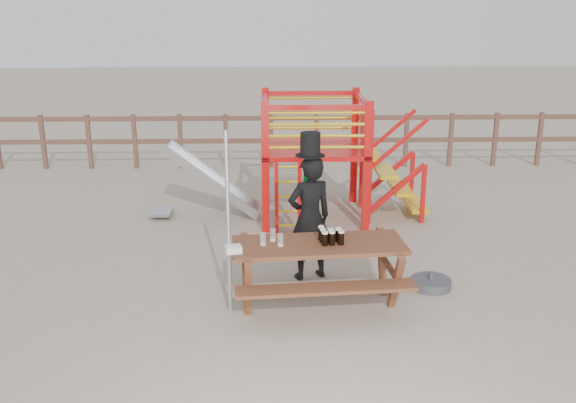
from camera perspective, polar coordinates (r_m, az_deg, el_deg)
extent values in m
plane|color=tan|center=(7.80, 2.42, -9.69)|extent=(60.00, 60.00, 0.00)
cube|color=brown|center=(14.15, 0.52, 7.43)|extent=(15.00, 0.06, 0.10)
cube|color=brown|center=(14.24, 0.52, 5.43)|extent=(15.00, 0.06, 0.10)
cube|color=brown|center=(15.08, -20.94, 4.95)|extent=(0.09, 0.09, 1.20)
cube|color=brown|center=(14.78, -17.27, 5.09)|extent=(0.09, 0.09, 1.20)
cube|color=brown|center=(14.54, -13.46, 5.20)|extent=(0.09, 0.09, 1.20)
cube|color=brown|center=(14.37, -9.54, 5.30)|extent=(0.09, 0.09, 1.20)
cube|color=brown|center=(14.27, -5.54, 5.37)|extent=(0.09, 0.09, 1.20)
cube|color=brown|center=(14.23, -1.50, 5.42)|extent=(0.09, 0.09, 1.20)
cube|color=brown|center=(14.27, 2.53, 5.44)|extent=(0.09, 0.09, 1.20)
cube|color=brown|center=(14.38, 6.53, 5.43)|extent=(0.09, 0.09, 1.20)
cube|color=brown|center=(14.55, 10.45, 5.40)|extent=(0.09, 0.09, 1.20)
cube|color=brown|center=(14.79, 14.26, 5.34)|extent=(0.09, 0.09, 1.20)
cube|color=brown|center=(15.09, 17.93, 5.27)|extent=(0.09, 0.09, 1.20)
cube|color=brown|center=(15.45, 21.44, 5.18)|extent=(0.09, 0.09, 1.20)
cube|color=red|center=(10.04, -2.02, 2.97)|extent=(0.12, 0.12, 2.10)
cube|color=red|center=(10.15, 7.05, 3.01)|extent=(0.12, 0.12, 2.10)
cube|color=red|center=(11.60, -1.98, 4.93)|extent=(0.12, 0.12, 2.10)
cube|color=red|center=(11.70, 5.91, 4.96)|extent=(0.12, 0.12, 2.10)
cube|color=red|center=(10.81, 2.25, 4.82)|extent=(1.72, 1.72, 0.08)
cube|color=red|center=(9.87, 2.62, 8.35)|extent=(1.60, 0.08, 0.08)
cube|color=red|center=(11.45, 2.03, 9.60)|extent=(1.60, 0.08, 0.08)
cube|color=red|center=(10.64, -2.05, 9.01)|extent=(0.08, 1.60, 0.08)
cube|color=red|center=(10.75, 6.62, 8.99)|extent=(0.08, 1.60, 0.08)
cylinder|color=gold|center=(9.99, 2.57, 4.83)|extent=(1.50, 0.05, 0.05)
cylinder|color=gold|center=(11.55, 2.00, 6.56)|extent=(1.50, 0.05, 0.05)
cylinder|color=gold|center=(9.95, 2.58, 5.85)|extent=(1.50, 0.05, 0.05)
cylinder|color=gold|center=(11.52, 2.01, 7.43)|extent=(1.50, 0.05, 0.05)
cylinder|color=gold|center=(9.92, 2.59, 6.86)|extent=(1.50, 0.05, 0.05)
cylinder|color=gold|center=(11.49, 2.02, 8.32)|extent=(1.50, 0.05, 0.05)
cylinder|color=gold|center=(9.89, 2.61, 7.89)|extent=(1.50, 0.05, 0.05)
cylinder|color=gold|center=(11.46, 2.03, 9.21)|extent=(1.50, 0.05, 0.05)
cube|color=red|center=(10.02, -1.03, 0.27)|extent=(0.06, 0.06, 1.20)
cube|color=red|center=(10.03, 1.03, 0.29)|extent=(0.06, 0.06, 1.20)
cylinder|color=gold|center=(10.16, 0.00, -2.15)|extent=(0.36, 0.04, 0.04)
cylinder|color=gold|center=(10.09, 0.00, -0.86)|extent=(0.36, 0.04, 0.04)
cylinder|color=gold|center=(10.01, 0.00, 0.44)|extent=(0.36, 0.04, 0.04)
cylinder|color=gold|center=(9.95, 0.00, 1.77)|extent=(0.36, 0.04, 0.04)
cylinder|color=gold|center=(9.88, 0.00, 3.11)|extent=(0.36, 0.04, 0.04)
cube|color=gold|center=(10.94, 7.23, 4.20)|extent=(0.30, 0.90, 0.06)
cube|color=gold|center=(11.06, 8.61, 2.69)|extent=(0.30, 0.90, 0.06)
cube|color=gold|center=(11.19, 9.95, 1.20)|extent=(0.30, 0.90, 0.06)
cube|color=gold|center=(11.33, 11.26, -0.25)|extent=(0.30, 0.90, 0.06)
cube|color=red|center=(10.70, 9.61, 1.14)|extent=(0.95, 0.08, 0.86)
cube|color=red|center=(11.55, 8.77, 2.39)|extent=(0.95, 0.08, 0.86)
cube|color=#B7B9BE|center=(10.97, -6.68, 1.78)|extent=(1.53, 0.55, 1.21)
cube|color=#B7B9BE|center=(10.70, -6.81, 1.60)|extent=(1.58, 0.04, 1.28)
cube|color=#B7B9BE|center=(11.22, -6.58, 2.35)|extent=(1.58, 0.04, 1.28)
cube|color=#B7B9BE|center=(11.23, -11.17, -0.83)|extent=(0.35, 0.55, 0.05)
cube|color=brown|center=(7.67, 2.77, -3.89)|extent=(2.10, 0.93, 0.05)
cube|color=brown|center=(7.28, 3.43, -7.74)|extent=(2.06, 0.45, 0.04)
cube|color=brown|center=(8.30, 2.13, -4.47)|extent=(2.06, 0.45, 0.04)
cube|color=brown|center=(7.74, -3.69, -6.90)|extent=(0.18, 1.23, 0.74)
cube|color=brown|center=(7.99, 8.93, -6.27)|extent=(0.18, 1.23, 0.74)
imported|color=black|center=(8.38, 1.93, -1.49)|extent=(0.71, 0.59, 1.67)
cube|color=#0D9928|center=(8.44, 1.56, 0.07)|extent=(0.07, 0.04, 0.39)
cylinder|color=black|center=(8.15, 1.99, 4.12)|extent=(0.38, 0.38, 0.01)
cylinder|color=black|center=(8.12, 2.00, 5.15)|extent=(0.26, 0.26, 0.29)
cube|color=white|center=(8.21, 1.63, 6.02)|extent=(0.13, 0.05, 0.03)
cylinder|color=#B2B2B7|center=(7.36, -5.33, -2.11)|extent=(0.05, 0.05, 2.20)
cylinder|color=#3E3D43|center=(8.56, 12.58, -7.11)|extent=(0.52, 0.52, 0.12)
cylinder|color=#3E3D43|center=(8.51, 12.63, -6.44)|extent=(0.06, 0.06, 0.10)
cube|color=white|center=(7.38, -4.87, -4.25)|extent=(0.21, 0.18, 0.08)
cylinder|color=black|center=(7.56, 3.29, -3.39)|extent=(0.07, 0.07, 0.15)
cylinder|color=#F7EDCA|center=(7.53, 3.30, -2.78)|extent=(0.08, 0.08, 0.02)
cylinder|color=black|center=(7.59, 3.92, -3.33)|extent=(0.07, 0.07, 0.15)
cylinder|color=#F7EDCA|center=(7.56, 3.94, -2.72)|extent=(0.08, 0.08, 0.02)
cylinder|color=black|center=(7.60, 4.74, -3.30)|extent=(0.07, 0.07, 0.15)
cylinder|color=#F7EDCA|center=(7.57, 4.76, -2.69)|extent=(0.08, 0.08, 0.02)
cylinder|color=black|center=(7.66, 3.12, -3.11)|extent=(0.07, 0.07, 0.15)
cylinder|color=#F7EDCA|center=(7.63, 3.13, -2.51)|extent=(0.08, 0.08, 0.02)
cylinder|color=black|center=(7.66, 3.81, -3.12)|extent=(0.07, 0.07, 0.15)
cylinder|color=#F7EDCA|center=(7.63, 3.82, -2.51)|extent=(0.08, 0.08, 0.02)
cylinder|color=black|center=(7.69, 4.49, -3.05)|extent=(0.07, 0.07, 0.15)
cylinder|color=#F7EDCA|center=(7.66, 4.50, -2.45)|extent=(0.08, 0.08, 0.02)
cylinder|color=black|center=(7.75, 2.97, -2.86)|extent=(0.07, 0.07, 0.15)
cylinder|color=#F7EDCA|center=(7.72, 2.98, -2.26)|extent=(0.08, 0.08, 0.02)
cylinder|color=silver|center=(7.57, -2.25, -3.35)|extent=(0.07, 0.07, 0.15)
cylinder|color=#F7EDCA|center=(7.59, -2.24, -3.81)|extent=(0.07, 0.07, 0.02)
cylinder|color=silver|center=(7.54, -0.68, -3.43)|extent=(0.07, 0.07, 0.15)
cylinder|color=#F7EDCA|center=(7.56, -0.68, -3.89)|extent=(0.07, 0.07, 0.02)
cylinder|color=silver|center=(7.70, -1.35, -2.99)|extent=(0.07, 0.07, 0.15)
cylinder|color=#F7EDCA|center=(7.72, -1.35, -3.44)|extent=(0.07, 0.07, 0.02)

